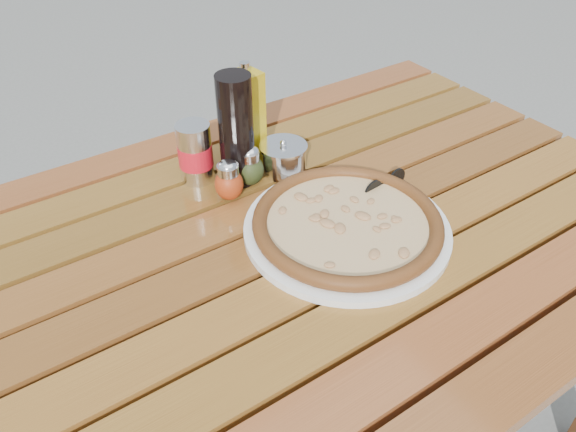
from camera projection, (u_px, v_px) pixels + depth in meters
table at (294, 267)px, 1.02m from camera, size 1.40×0.90×0.75m
plate at (347, 229)px, 0.98m from camera, size 0.48×0.48×0.01m
pizza at (347, 222)px, 0.97m from camera, size 0.42×0.42×0.03m
pepper_shaker at (229, 181)px, 1.04m from camera, size 0.07×0.07×0.08m
oregano_shaker at (250, 166)px, 1.08m from camera, size 0.07×0.07×0.08m
dark_bottle at (236, 131)px, 1.04m from camera, size 0.08×0.08×0.22m
soda_can at (195, 153)px, 1.08m from camera, size 0.09×0.09×0.12m
olive_oil_cruet at (247, 117)px, 1.11m from camera, size 0.06×0.06×0.21m
parmesan_tin at (283, 158)px, 1.12m from camera, size 0.12×0.12×0.07m
sunglasses at (384, 185)px, 1.07m from camera, size 0.11×0.03×0.04m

